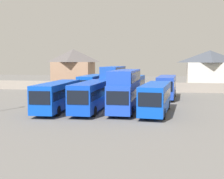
{
  "coord_description": "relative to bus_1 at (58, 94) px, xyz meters",
  "views": [
    {
      "loc": [
        7.13,
        -33.74,
        5.73
      ],
      "look_at": [
        0.0,
        3.0,
        2.28
      ],
      "focal_mm": 48.59,
      "sensor_mm": 36.0,
      "label": 1
    }
  ],
  "objects": [
    {
      "name": "ground",
      "position": [
        5.84,
        18.27,
        -1.9
      ],
      "size": [
        140.0,
        140.0,
        0.0
      ],
      "primitive_type": "plane",
      "color": "#605E5B"
    },
    {
      "name": "depot_boundary_wall",
      "position": [
        5.84,
        24.39,
        -1.0
      ],
      "size": [
        56.0,
        0.5,
        1.8
      ],
      "primitive_type": "cube",
      "color": "gray",
      "rests_on": "ground"
    },
    {
      "name": "bus_1",
      "position": [
        0.0,
        0.0,
        0.0
      ],
      "size": [
        3.16,
        11.88,
        3.31
      ],
      "rotation": [
        0.0,
        0.0,
        -1.51
      ],
      "color": "blue",
      "rests_on": "ground"
    },
    {
      "name": "bus_2",
      "position": [
        4.03,
        0.37,
        0.04
      ],
      "size": [
        2.65,
        11.43,
        3.39
      ],
      "rotation": [
        0.0,
        0.0,
        -1.56
      ],
      "color": "#0E3EC2",
      "rests_on": "ground"
    },
    {
      "name": "bus_3",
      "position": [
        7.86,
        0.73,
        0.79
      ],
      "size": [
        2.68,
        10.38,
        4.77
      ],
      "rotation": [
        0.0,
        0.0,
        -1.56
      ],
      "color": "blue",
      "rests_on": "ground"
    },
    {
      "name": "bus_4",
      "position": [
        11.41,
        -0.0,
        -0.01
      ],
      "size": [
        3.17,
        10.61,
        3.3
      ],
      "rotation": [
        0.0,
        0.0,
        -1.63
      ],
      "color": "blue",
      "rests_on": "ground"
    },
    {
      "name": "bus_5",
      "position": [
        0.49,
        14.45,
        0.1
      ],
      "size": [
        2.69,
        10.72,
        3.51
      ],
      "rotation": [
        0.0,
        0.0,
        -1.56
      ],
      "color": "blue",
      "rests_on": "ground"
    },
    {
      "name": "bus_6",
      "position": [
        3.86,
        14.75,
        0.89
      ],
      "size": [
        2.58,
        10.52,
        4.95
      ],
      "rotation": [
        0.0,
        0.0,
        -1.57
      ],
      "color": "blue",
      "rests_on": "ground"
    },
    {
      "name": "bus_7",
      "position": [
        7.02,
        14.23,
        0.05
      ],
      "size": [
        2.98,
        11.73,
        3.4
      ],
      "rotation": [
        0.0,
        0.0,
        -1.61
      ],
      "color": "blue",
      "rests_on": "ground"
    },
    {
      "name": "bus_8",
      "position": [
        12.38,
        14.16,
        0.09
      ],
      "size": [
        2.95,
        10.31,
        3.48
      ],
      "rotation": [
        0.0,
        0.0,
        -1.61
      ],
      "color": "blue",
      "rests_on": "ground"
    },
    {
      "name": "house_terrace_left",
      "position": [
        -8.56,
        31.86,
        2.46
      ],
      "size": [
        8.93,
        6.53,
        8.53
      ],
      "color": "#9E7A60",
      "rests_on": "ground"
    },
    {
      "name": "house_terrace_centre",
      "position": [
        20.93,
        32.61,
        2.22
      ],
      "size": [
        9.6,
        6.48,
        8.07
      ],
      "color": "silver",
      "rests_on": "ground"
    }
  ]
}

